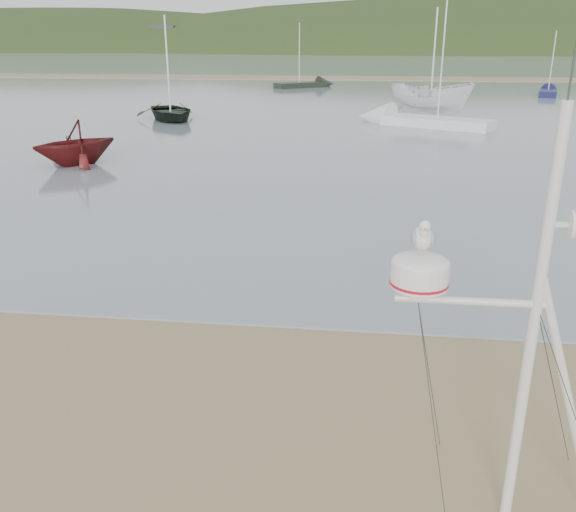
# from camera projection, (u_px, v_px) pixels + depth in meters

# --- Properties ---
(ground) EXTENTS (560.00, 560.00, 0.00)m
(ground) POSITION_uv_depth(u_px,v_px,m) (80.00, 478.00, 6.87)
(ground) COLOR olive
(ground) RESTS_ON ground
(water) EXTENTS (560.00, 256.00, 0.04)m
(water) POSITION_uv_depth(u_px,v_px,m) (353.00, 60.00, 130.09)
(water) COLOR gray
(water) RESTS_ON ground
(sandbar) EXTENTS (560.00, 7.00, 0.07)m
(sandbar) POSITION_uv_depth(u_px,v_px,m) (340.00, 78.00, 72.19)
(sandbar) COLOR olive
(sandbar) RESTS_ON water
(hill_ridge) EXTENTS (620.00, 180.00, 80.00)m
(hill_ridge) POSITION_uv_depth(u_px,v_px,m) (406.00, 105.00, 230.80)
(hill_ridge) COLOR #203314
(hill_ridge) RESTS_ON ground
(far_cottages) EXTENTS (294.40, 6.30, 8.00)m
(far_cottages) POSITION_uv_depth(u_px,v_px,m) (368.00, 39.00, 188.14)
(far_cottages) COLOR beige
(far_cottages) RESTS_ON ground
(mast_rig) EXTENTS (2.27, 2.42, 5.12)m
(mast_rig) POSITION_uv_depth(u_px,v_px,m) (514.00, 419.00, 5.83)
(mast_rig) COLOR silver
(mast_rig) RESTS_ON ground
(boat_dark) EXTENTS (3.48, 2.60, 4.82)m
(boat_dark) POSITION_uv_depth(u_px,v_px,m) (168.00, 78.00, 35.16)
(boat_dark) COLOR black
(boat_dark) RESTS_ON water
(boat_red) EXTENTS (3.23, 3.09, 3.23)m
(boat_red) POSITION_uv_depth(u_px,v_px,m) (72.00, 122.00, 22.95)
(boat_red) COLOR #5A1514
(boat_red) RESTS_ON water
(boat_white) EXTENTS (2.75, 2.73, 5.35)m
(boat_white) POSITION_uv_depth(u_px,v_px,m) (433.00, 71.00, 37.21)
(boat_white) COLOR white
(boat_white) RESTS_ON water
(sailboat_dark_mid) EXTENTS (6.06, 5.09, 6.39)m
(sailboat_dark_mid) POSITION_uv_depth(u_px,v_px,m) (313.00, 84.00, 59.43)
(sailboat_dark_mid) COLOR black
(sailboat_dark_mid) RESTS_ON ground
(sailboat_blue_far) EXTENTS (2.75, 5.63, 5.50)m
(sailboat_blue_far) POSITION_uv_depth(u_px,v_px,m) (548.00, 92.00, 51.57)
(sailboat_blue_far) COLOR #12133F
(sailboat_blue_far) RESTS_ON ground
(sailboat_white_near) EXTENTS (7.83, 5.29, 7.75)m
(sailboat_white_near) POSITION_uv_depth(u_px,v_px,m) (400.00, 119.00, 34.31)
(sailboat_white_near) COLOR white
(sailboat_white_near) RESTS_ON ground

